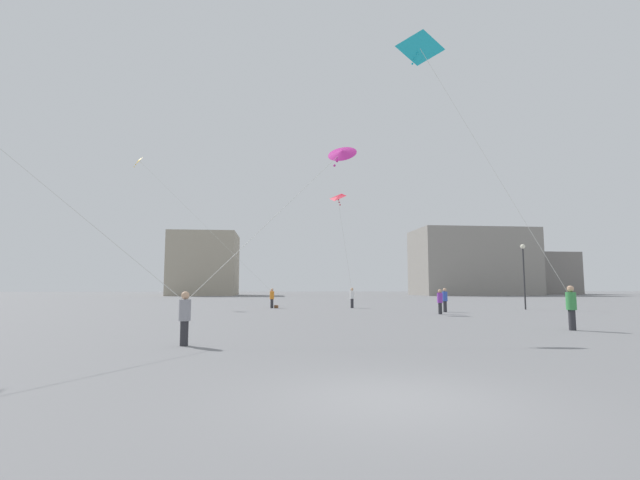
# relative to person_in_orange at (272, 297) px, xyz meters

# --- Properties ---
(ground_plane) EXTENTS (300.00, 300.00, 0.00)m
(ground_plane) POSITION_rel_person_in_orange_xyz_m (3.26, -30.12, -0.88)
(ground_plane) COLOR slate
(person_in_orange) EXTENTS (0.35, 0.35, 1.61)m
(person_in_orange) POSITION_rel_person_in_orange_xyz_m (0.00, 0.00, 0.00)
(person_in_orange) COLOR #2D2D33
(person_in_orange) RESTS_ON ground_plane
(person_in_purple) EXTENTS (0.35, 0.35, 1.59)m
(person_in_purple) POSITION_rel_person_in_orange_xyz_m (11.07, -8.76, -0.01)
(person_in_purple) COLOR #2D2D33
(person_in_purple) RESTS_ON ground_plane
(person_in_white) EXTENTS (0.36, 0.36, 1.66)m
(person_in_white) POSITION_rel_person_in_orange_xyz_m (6.55, -0.20, 0.03)
(person_in_white) COLOR #2D2D33
(person_in_white) RESTS_ON ground_plane
(person_in_green) EXTENTS (0.39, 0.39, 1.80)m
(person_in_green) POSITION_rel_person_in_orange_xyz_m (12.96, -19.46, 0.11)
(person_in_green) COLOR #2D2D33
(person_in_green) RESTS_ON ground_plane
(person_in_grey) EXTENTS (0.35, 0.35, 1.62)m
(person_in_grey) POSITION_rel_person_in_orange_xyz_m (-1.56, -23.36, 0.00)
(person_in_grey) COLOR #2D2D33
(person_in_grey) RESTS_ON ground_plane
(person_in_blue) EXTENTS (0.36, 0.36, 1.65)m
(person_in_blue) POSITION_rel_person_in_orange_xyz_m (12.19, -6.41, 0.02)
(person_in_blue) COLOR #2D2D33
(person_in_blue) RESTS_ON ground_plane
(kite_magenta_diamond) EXTENTS (5.95, 4.67, 6.41)m
(kite_magenta_diamond) POSITION_rel_person_in_orange_xyz_m (3.62, -19.37, 6.32)
(kite_magenta_diamond) COLOR #D12899
(kite_amber_diamond) EXTENTS (13.08, 4.98, 12.46)m
(kite_amber_diamond) POSITION_rel_person_in_orange_xyz_m (-12.28, 4.32, 12.18)
(kite_amber_diamond) COLOR yellow
(kite_crimson_delta) EXTENTS (2.27, 5.25, 7.26)m
(kite_crimson_delta) POSITION_rel_person_in_orange_xyz_m (4.96, -4.73, 7.26)
(kite_crimson_delta) COLOR red
(kite_cyan_delta) EXTENTS (6.22, 2.73, 12.27)m
(kite_cyan_delta) POSITION_rel_person_in_orange_xyz_m (7.72, -17.16, 12.02)
(kite_cyan_delta) COLOR #1EB2C6
(building_left_hall) EXTENTS (13.06, 14.11, 12.23)m
(building_left_hall) POSITION_rel_person_in_orange_xyz_m (-15.74, 53.75, 5.23)
(building_left_hall) COLOR #A39984
(building_left_hall) RESTS_ON ground_plane
(building_centre_hall) EXTENTS (23.84, 13.89, 13.26)m
(building_centre_hall) POSITION_rel_person_in_orange_xyz_m (38.26, 52.58, 5.75)
(building_centre_hall) COLOR gray
(building_centre_hall) RESTS_ON ground_plane
(building_right_hall) EXTENTS (17.65, 15.10, 9.31)m
(building_right_hall) POSITION_rel_person_in_orange_xyz_m (56.26, 64.22, 3.78)
(building_right_hall) COLOR gray
(building_right_hall) RESTS_ON ground_plane
(lamppost_east) EXTENTS (0.36, 0.36, 5.03)m
(lamppost_east) POSITION_rel_person_in_orange_xyz_m (19.49, -3.42, 2.49)
(lamppost_east) COLOR #2D2D30
(lamppost_east) RESTS_ON ground_plane
(handbag_beside_flyer) EXTENTS (0.35, 0.23, 0.24)m
(handbag_beside_flyer) POSITION_rel_person_in_orange_xyz_m (0.35, 0.10, -0.76)
(handbag_beside_flyer) COLOR brown
(handbag_beside_flyer) RESTS_ON ground_plane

